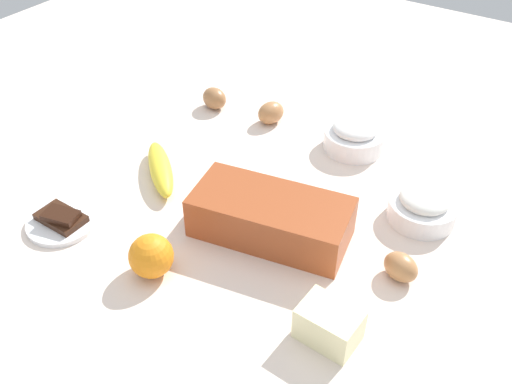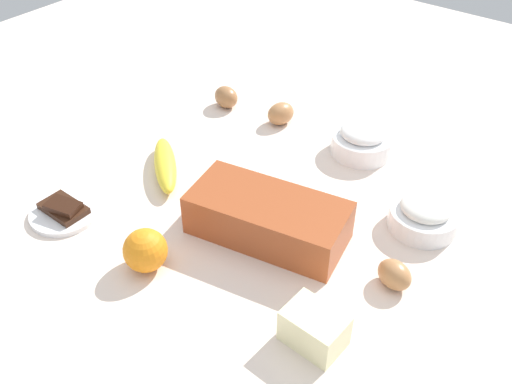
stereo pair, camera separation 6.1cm
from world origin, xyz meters
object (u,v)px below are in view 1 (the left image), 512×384
Objects in this scene: sugar_bowl at (354,136)px; egg_beside_bowl at (271,113)px; banana at (160,169)px; egg_near_butter at (401,267)px; flour_bowl at (423,206)px; chocolate_plate at (62,220)px; egg_loose at (214,98)px; loaf_pan at (271,216)px; butter_block at (329,325)px; orange_fruit at (151,256)px.

egg_beside_bowl is (-0.21, -0.01, -0.01)m from sugar_bowl.
egg_near_butter reaches higher than banana.
flour_bowl reaches higher than chocolate_plate.
egg_beside_bowl is at bearing 7.11° from egg_loose.
loaf_pan is 2.37× the size of flour_bowl.
butter_block is 0.53m from chocolate_plate.
loaf_pan is 0.28m from banana.
egg_loose is (-0.15, -0.02, -0.00)m from egg_beside_bowl.
sugar_bowl is at bearing 2.51° from egg_beside_bowl.
sugar_bowl reaches higher than chocolate_plate.
orange_fruit reaches higher than egg_loose.
banana is at bearing -160.86° from flour_bowl.
sugar_bowl is 1.46× the size of butter_block.
egg_near_butter is (0.04, 0.18, -0.01)m from butter_block.
loaf_pan is at bearing 143.23° from butter_block.
orange_fruit is 0.41m from egg_near_butter.
flour_bowl is 0.67× the size of banana.
egg_near_butter is 0.47× the size of chocolate_plate.
orange_fruit is (-0.33, -0.38, 0.01)m from flour_bowl.
sugar_bowl is 0.42m from banana.
egg_loose is at bearing 140.69° from butter_block.
chocolate_plate is (-0.53, -0.05, -0.02)m from butter_block.
butter_block is at bearing -93.06° from flour_bowl.
flour_bowl is 0.67m from chocolate_plate.
orange_fruit reaches higher than sugar_bowl.
flour_bowl is 0.44m from egg_beside_bowl.
sugar_bowl reaches higher than butter_block.
loaf_pan is 4.61× the size of egg_loose.
banana is 0.52m from egg_near_butter.
egg_beside_bowl is (-0.44, 0.29, 0.00)m from egg_near_butter.
loaf_pan is at bearing -57.62° from egg_beside_bowl.
butter_block is at bearing 8.15° from orange_fruit.
chocolate_plate is at bearing -87.71° from egg_loose.
egg_near_butter is (0.24, 0.03, -0.02)m from loaf_pan.
orange_fruit is (-0.11, -0.19, -0.00)m from loaf_pan.
chocolate_plate is at bearing -144.94° from flour_bowl.
banana is at bearing -178.93° from egg_near_butter.
flour_bowl is at bearing 86.94° from butter_block.
sugar_bowl is 0.69× the size of banana.
loaf_pan is at bearing -172.71° from egg_near_butter.
egg_loose reaches higher than chocolate_plate.
banana is 1.46× the size of chocolate_plate.
flour_bowl is at bearing 98.40° from egg_near_butter.
orange_fruit is at bearing -147.92° from egg_near_butter.
loaf_pan reaches higher than butter_block.
banana is 2.52× the size of orange_fruit.
loaf_pan reaches higher than sugar_bowl.
banana is at bearing -132.27° from sugar_bowl.
banana is 2.92× the size of egg_loose.
flour_bowl is 1.94× the size of egg_loose.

